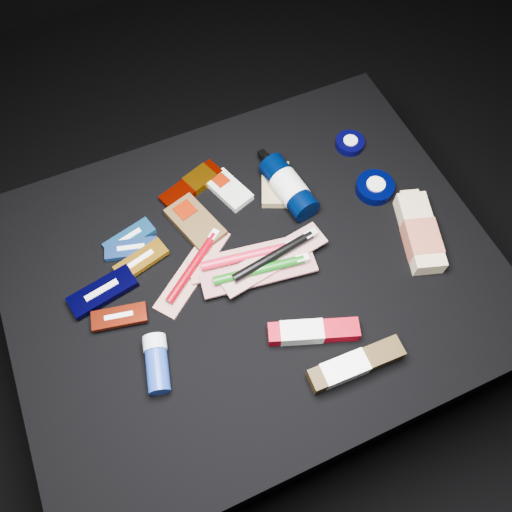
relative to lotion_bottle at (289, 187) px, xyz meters
name	(u,v)px	position (x,y,z in m)	size (l,w,h in m)	color
ground	(252,331)	(-0.15, -0.13, -0.43)	(3.00, 3.00, 0.00)	black
cloth_table	(252,304)	(-0.15, -0.13, -0.23)	(0.98, 0.78, 0.40)	black
luna_bar_0	(130,238)	(-0.35, 0.03, -0.02)	(0.11, 0.07, 0.01)	#1E67AE
luna_bar_1	(131,249)	(-0.36, 0.00, -0.02)	(0.11, 0.07, 0.01)	blue
luna_bar_2	(103,292)	(-0.44, -0.07, -0.02)	(0.14, 0.07, 0.02)	black
luna_bar_3	(141,260)	(-0.35, -0.03, -0.02)	(0.12, 0.07, 0.01)	#BE7A13
luna_bar_4	(119,317)	(-0.42, -0.13, -0.01)	(0.11, 0.06, 0.01)	maroon
clif_bar_0	(194,221)	(-0.22, 0.01, -0.02)	(0.11, 0.15, 0.02)	#4C3418
clif_bar_1	(228,189)	(-0.12, 0.06, -0.02)	(0.09, 0.11, 0.02)	silver
clif_bar_2	(276,183)	(-0.01, 0.04, -0.02)	(0.10, 0.13, 0.02)	#988356
power_bar	(194,183)	(-0.18, 0.11, -0.02)	(0.16, 0.09, 0.02)	#6B0900
lotion_bottle	(289,187)	(0.00, 0.00, 0.00)	(0.08, 0.20, 0.06)	black
cream_tin_upper	(350,143)	(0.19, 0.07, -0.02)	(0.07, 0.07, 0.02)	black
cream_tin_lower	(375,187)	(0.18, -0.07, -0.02)	(0.08, 0.08, 0.03)	black
bodywash_bottle	(420,234)	(0.20, -0.21, -0.01)	(0.11, 0.19, 0.04)	#D3B78C
deodorant_stick	(157,363)	(-0.38, -0.25, -0.01)	(0.06, 0.11, 0.04)	navy
toothbrush_pack_0	(194,268)	(-0.25, -0.09, -0.02)	(0.20, 0.17, 0.02)	beige
toothbrush_pack_1	(249,257)	(-0.14, -0.12, -0.01)	(0.25, 0.09, 0.03)	#B7B1AC
toothbrush_pack_2	(261,271)	(-0.14, -0.16, -0.01)	(0.24, 0.09, 0.03)	#A59D99
toothbrush_pack_3	(275,257)	(-0.10, -0.14, 0.00)	(0.24, 0.09, 0.03)	beige
toothpaste_carton_red	(309,332)	(-0.10, -0.31, -0.01)	(0.17, 0.09, 0.03)	maroon
toothpaste_carton_green	(352,366)	(-0.06, -0.40, -0.01)	(0.18, 0.05, 0.04)	#37260F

